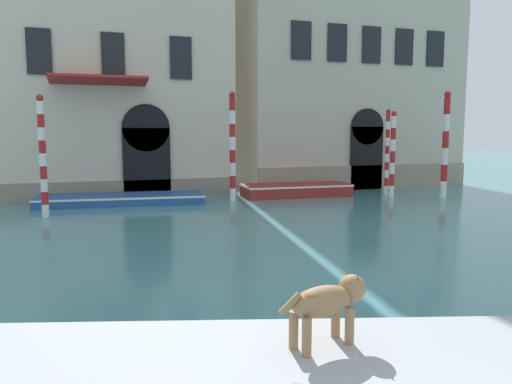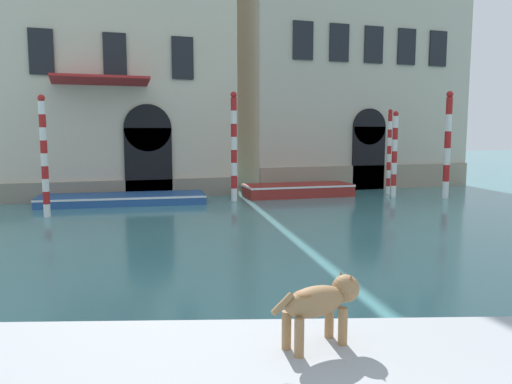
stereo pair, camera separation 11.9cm
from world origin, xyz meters
TOP-DOWN VIEW (x-y plane):
  - palazzo_left at (-1.96, 24.40)m, footprint 10.44×7.40m
  - palazzo_right at (10.08, 24.40)m, footprint 11.55×6.13m
  - boat_foreground at (-0.73, 4.12)m, footprint 9.00×4.57m
  - dog_on_deck at (-0.72, 4.36)m, footprint 1.11×0.49m
  - boat_moored_near_palazzo at (-1.89, 20.02)m, footprint 6.59×2.49m
  - boat_moored_far at (5.64, 20.01)m, footprint 4.84×1.93m
  - mooring_pole_0 at (-4.53, 17.75)m, footprint 0.23×0.23m
  - mooring_pole_1 at (9.87, 19.44)m, footprint 0.19×0.19m
  - mooring_pole_2 at (2.54, 19.46)m, footprint 0.26×0.26m
  - mooring_pole_3 at (9.51, 18.46)m, footprint 0.23×0.23m
  - mooring_pole_4 at (11.50, 17.52)m, footprint 0.28×0.28m

SIDE VIEW (x-z plane):
  - boat_moored_near_palazzo at x=-1.89m, z-range 0.01..0.39m
  - boat_moored_far at x=5.64m, z-range 0.01..0.56m
  - boat_foreground at x=-0.73m, z-range 0.02..0.61m
  - dog_on_deck at x=-0.72m, z-range 0.71..1.45m
  - mooring_pole_3 at x=9.51m, z-range 0.02..3.76m
  - mooring_pole_1 at x=9.87m, z-range 0.02..3.88m
  - mooring_pole_0 at x=-4.53m, z-range 0.02..4.10m
  - mooring_pole_2 at x=2.54m, z-range 0.02..4.49m
  - mooring_pole_4 at x=11.50m, z-range 0.02..4.59m
  - palazzo_left at x=-1.96m, z-range -0.02..12.77m
  - palazzo_right at x=10.08m, z-range -0.02..17.20m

